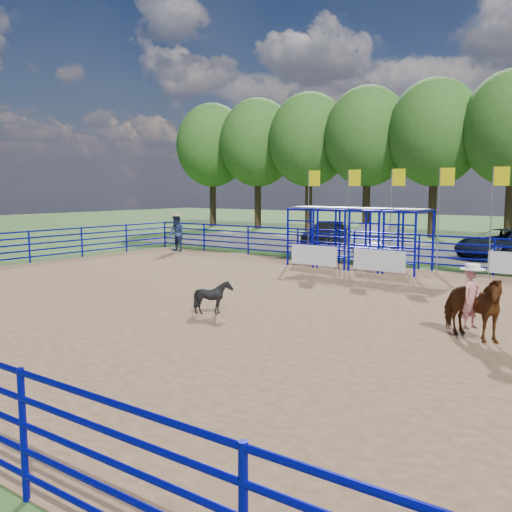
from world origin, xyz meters
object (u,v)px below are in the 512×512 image
Objects in this scene: calf at (213,297)px; car_b at (380,236)px; car_a at (327,233)px; car_c at (503,244)px; spectator_cowboy at (177,233)px; horse_and_rider at (471,302)px.

car_b is (-3.17, 17.98, 0.27)m from calf.
car_a reaches higher than calf.
car_a reaches higher than car_c.
car_a is 0.88× the size of car_c.
spectator_cowboy reaches higher than car_b.
horse_and_rider reaches higher than spectator_cowboy.
car_c is (3.31, 17.76, 0.24)m from calf.
car_a is at bearing 127.95° from horse_and_rider.
car_c is at bearing -10.24° from car_a.
calf is 18.26m from car_b.
car_a is at bearing -7.15° from car_b.
calf is at bearing -167.16° from horse_and_rider.
spectator_cowboy is 9.01m from car_a.
horse_and_rider is at bearing -73.42° from calf.
car_b is at bearing -9.70° from car_a.
car_b is at bearing 119.94° from horse_and_rider.
horse_and_rider is 0.46× the size of car_c.
car_a is at bearing 56.88° from spectator_cowboy.
car_a is at bearing 23.81° from calf.
car_a is (4.92, 7.54, -0.24)m from spectator_cowboy.
horse_and_rider is at bearing 113.97° from car_b.
car_c is at bearing 26.04° from spectator_cowboy.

